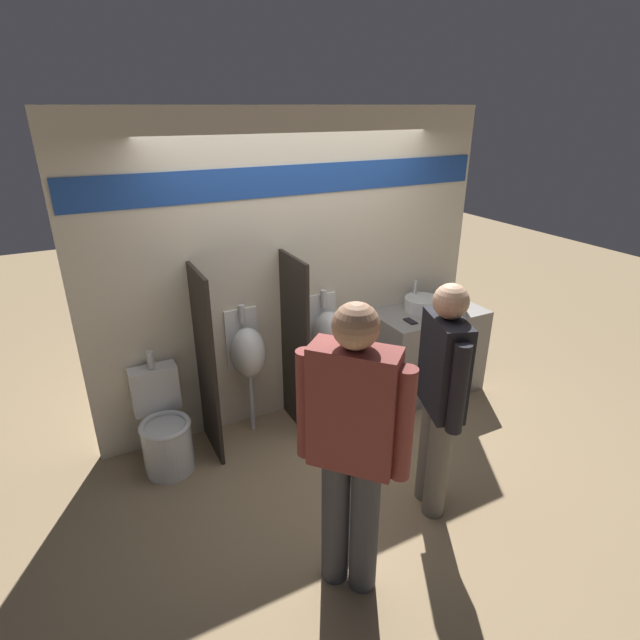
{
  "coord_description": "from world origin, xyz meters",
  "views": [
    {
      "loc": [
        -1.76,
        -3.21,
        2.7
      ],
      "look_at": [
        0.0,
        0.17,
        1.05
      ],
      "focal_mm": 28.0,
      "sensor_mm": 36.0,
      "label": 1
    }
  ],
  "objects_px": {
    "sink_basin": "(422,304)",
    "cell_phone": "(410,321)",
    "toilet": "(164,431)",
    "urinal_near_counter": "(248,352)",
    "person_in_vest": "(352,444)",
    "person_with_lanyard": "(441,393)",
    "urinal_far": "(329,334)"
  },
  "relations": [
    {
      "from": "person_in_vest",
      "to": "person_with_lanyard",
      "type": "xyz_separation_m",
      "value": [
        0.85,
        0.27,
        -0.07
      ]
    },
    {
      "from": "sink_basin",
      "to": "cell_phone",
      "type": "height_order",
      "value": "sink_basin"
    },
    {
      "from": "sink_basin",
      "to": "urinal_far",
      "type": "relative_size",
      "value": 0.29
    },
    {
      "from": "cell_phone",
      "to": "toilet",
      "type": "xyz_separation_m",
      "value": [
        -2.27,
        0.13,
        -0.54
      ]
    },
    {
      "from": "sink_basin",
      "to": "urinal_near_counter",
      "type": "xyz_separation_m",
      "value": [
        -1.76,
        0.09,
        -0.15
      ]
    },
    {
      "from": "urinal_far",
      "to": "cell_phone",
      "type": "bearing_deg",
      "value": -21.57
    },
    {
      "from": "person_in_vest",
      "to": "sink_basin",
      "type": "bearing_deg",
      "value": -88.9
    },
    {
      "from": "person_in_vest",
      "to": "urinal_far",
      "type": "bearing_deg",
      "value": -66.58
    },
    {
      "from": "sink_basin",
      "to": "urinal_far",
      "type": "bearing_deg",
      "value": 174.6
    },
    {
      "from": "sink_basin",
      "to": "cell_phone",
      "type": "xyz_separation_m",
      "value": [
        -0.27,
        -0.19,
        -0.06
      ]
    },
    {
      "from": "person_in_vest",
      "to": "person_with_lanyard",
      "type": "height_order",
      "value": "person_in_vest"
    },
    {
      "from": "sink_basin",
      "to": "urinal_near_counter",
      "type": "height_order",
      "value": "urinal_near_counter"
    },
    {
      "from": "sink_basin",
      "to": "person_in_vest",
      "type": "relative_size",
      "value": 0.18
    },
    {
      "from": "cell_phone",
      "to": "person_in_vest",
      "type": "xyz_separation_m",
      "value": [
        -1.51,
        -1.47,
        0.15
      ]
    },
    {
      "from": "toilet",
      "to": "person_in_vest",
      "type": "distance_m",
      "value": 1.9
    },
    {
      "from": "sink_basin",
      "to": "urinal_far",
      "type": "height_order",
      "value": "urinal_far"
    },
    {
      "from": "cell_phone",
      "to": "urinal_near_counter",
      "type": "bearing_deg",
      "value": 169.37
    },
    {
      "from": "toilet",
      "to": "person_in_vest",
      "type": "relative_size",
      "value": 0.51
    },
    {
      "from": "cell_phone",
      "to": "person_with_lanyard",
      "type": "distance_m",
      "value": 1.38
    },
    {
      "from": "urinal_near_counter",
      "to": "toilet",
      "type": "height_order",
      "value": "urinal_near_counter"
    },
    {
      "from": "urinal_near_counter",
      "to": "person_in_vest",
      "type": "xyz_separation_m",
      "value": [
        -0.03,
        -1.75,
        0.24
      ]
    },
    {
      "from": "cell_phone",
      "to": "person_in_vest",
      "type": "bearing_deg",
      "value": -135.73
    },
    {
      "from": "person_with_lanyard",
      "to": "person_in_vest",
      "type": "bearing_deg",
      "value": 127.14
    },
    {
      "from": "urinal_near_counter",
      "to": "person_with_lanyard",
      "type": "relative_size",
      "value": 0.68
    },
    {
      "from": "urinal_near_counter",
      "to": "urinal_far",
      "type": "height_order",
      "value": "same"
    },
    {
      "from": "urinal_near_counter",
      "to": "toilet",
      "type": "relative_size",
      "value": 1.24
    },
    {
      "from": "urinal_near_counter",
      "to": "cell_phone",
      "type": "bearing_deg",
      "value": -10.63
    },
    {
      "from": "cell_phone",
      "to": "toilet",
      "type": "relative_size",
      "value": 0.15
    },
    {
      "from": "urinal_far",
      "to": "person_with_lanyard",
      "type": "relative_size",
      "value": 0.68
    },
    {
      "from": "urinal_near_counter",
      "to": "person_in_vest",
      "type": "relative_size",
      "value": 0.63
    },
    {
      "from": "cell_phone",
      "to": "person_with_lanyard",
      "type": "relative_size",
      "value": 0.08
    },
    {
      "from": "urinal_near_counter",
      "to": "toilet",
      "type": "xyz_separation_m",
      "value": [
        -0.78,
        -0.15,
        -0.45
      ]
    }
  ]
}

